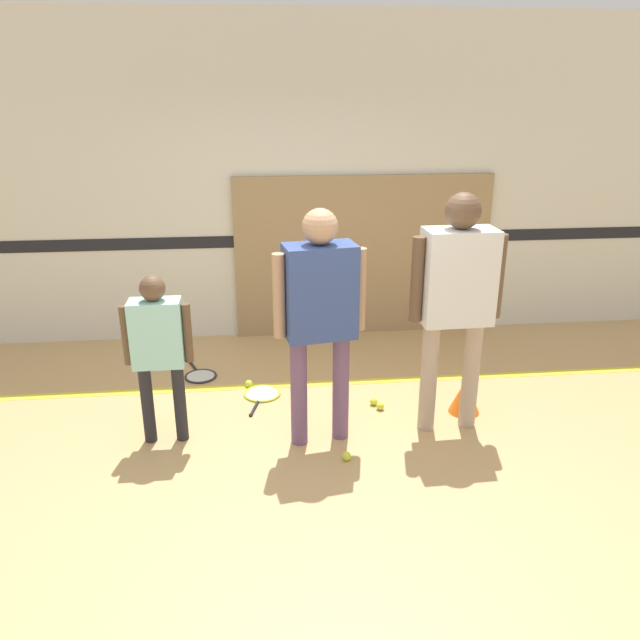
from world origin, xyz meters
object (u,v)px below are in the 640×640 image
at_px(person_instructor, 320,304).
at_px(tennis_ball_by_spare_racket, 249,384).
at_px(racket_second_spare, 200,375).
at_px(racket_spare_on_floor, 262,394).
at_px(tennis_ball_near_instructor, 347,456).
at_px(person_student_right, 457,289).
at_px(training_cone, 465,396).
at_px(tennis_ball_stray_right, 374,401).
at_px(tennis_ball_stray_left, 380,406).
at_px(person_student_left, 158,342).

xyz_separation_m(person_instructor, tennis_ball_by_spare_racket, (-0.54, 0.93, -1.05)).
height_order(person_instructor, tennis_ball_by_spare_racket, person_instructor).
bearing_deg(racket_second_spare, racket_spare_on_floor, -148.95).
bearing_deg(racket_second_spare, tennis_ball_near_instructor, -163.46).
height_order(person_student_right, racket_spare_on_floor, person_student_right).
xyz_separation_m(tennis_ball_near_instructor, training_cone, (1.06, 0.60, 0.12)).
xyz_separation_m(tennis_ball_by_spare_racket, training_cone, (1.76, -0.64, 0.12)).
bearing_deg(tennis_ball_stray_right, tennis_ball_stray_left, -66.07).
height_order(racket_spare_on_floor, training_cone, training_cone).
bearing_deg(racket_spare_on_floor, training_cone, 89.24).
height_order(person_instructor, training_cone, person_instructor).
xyz_separation_m(tennis_ball_stray_left, training_cone, (0.68, -0.11, 0.12)).
distance_m(tennis_ball_by_spare_racket, training_cone, 1.87).
relative_size(person_student_right, racket_spare_on_floor, 3.12).
relative_size(tennis_ball_stray_left, tennis_ball_stray_right, 1.00).
xyz_separation_m(person_student_right, tennis_ball_near_instructor, (-0.85, -0.39, -1.10)).
relative_size(tennis_ball_stray_left, training_cone, 0.22).
bearing_deg(tennis_ball_by_spare_racket, racket_spare_on_floor, -57.52).
height_order(tennis_ball_by_spare_racket, tennis_ball_stray_right, same).
xyz_separation_m(person_instructor, tennis_ball_stray_right, (0.50, 0.49, -1.05)).
xyz_separation_m(racket_spare_on_floor, tennis_ball_stray_left, (0.97, -0.35, 0.02)).
bearing_deg(person_instructor, tennis_ball_near_instructor, -71.65).
xyz_separation_m(tennis_ball_near_instructor, tennis_ball_stray_left, (0.38, 0.71, 0.00)).
height_order(person_instructor, tennis_ball_stray_right, person_instructor).
xyz_separation_m(person_instructor, training_cone, (1.22, 0.30, -0.94)).
relative_size(person_student_right, training_cone, 6.15).
distance_m(person_student_left, tennis_ball_near_instructor, 1.58).
relative_size(tennis_ball_near_instructor, tennis_ball_stray_left, 1.00).
relative_size(person_student_left, tennis_ball_by_spare_racket, 19.59).
xyz_separation_m(person_student_left, training_cone, (2.37, 0.18, -0.65)).
bearing_deg(tennis_ball_stray_left, racket_spare_on_floor, 160.06).
distance_m(person_instructor, training_cone, 1.56).
bearing_deg(tennis_ball_by_spare_racket, training_cone, -19.87).
bearing_deg(tennis_ball_near_instructor, training_cone, 29.65).
bearing_deg(tennis_ball_stray_left, training_cone, -9.04).
bearing_deg(tennis_ball_near_instructor, person_student_left, 162.33).
bearing_deg(person_instructor, racket_second_spare, 120.52).
bearing_deg(training_cone, person_instructor, -166.35).
bearing_deg(tennis_ball_stray_left, person_student_left, -170.24).
relative_size(racket_spare_on_floor, training_cone, 1.97).
xyz_separation_m(person_student_right, training_cone, (0.21, 0.21, -0.98)).
bearing_deg(person_student_right, tennis_ball_near_instructor, 23.11).
relative_size(person_instructor, racket_second_spare, 3.37).
bearing_deg(racket_spare_on_floor, tennis_ball_stray_right, 88.87).
bearing_deg(training_cone, person_student_right, -135.57).
bearing_deg(racket_second_spare, training_cone, -133.03).
relative_size(racket_spare_on_floor, tennis_ball_stray_right, 8.87).
xyz_separation_m(person_student_right, racket_spare_on_floor, (-1.43, 0.67, -1.12)).
relative_size(tennis_ball_by_spare_racket, tennis_ball_stray_left, 1.00).
distance_m(tennis_ball_near_instructor, tennis_ball_stray_right, 0.87).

